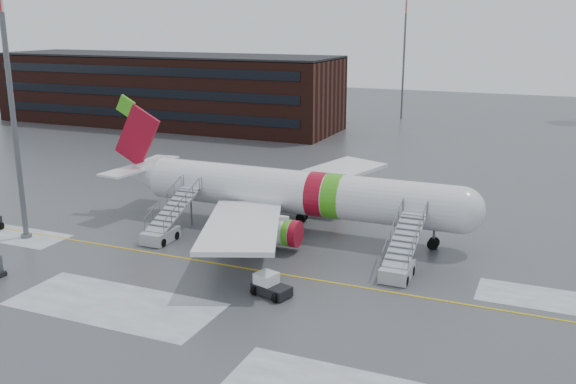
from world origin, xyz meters
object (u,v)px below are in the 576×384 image
at_px(airliner, 287,192).
at_px(airstair_aft, 165,227).
at_px(pushback_tug, 270,286).
at_px(airstair_fwd, 400,261).
at_px(light_mast_near, 11,94).

bearing_deg(airliner, airstair_aft, -142.22).
bearing_deg(pushback_tug, airliner, 108.51).
distance_m(airstair_fwd, airstair_aft, 20.16).
relative_size(airstair_aft, pushback_tug, 2.64).
height_order(airstair_aft, pushback_tug, airstair_aft).
relative_size(pushback_tug, light_mast_near, 0.12).
distance_m(airliner, pushback_tug, 14.48).
distance_m(pushback_tug, light_mast_near, 26.88).
distance_m(airliner, light_mast_near, 24.10).
xyz_separation_m(airliner, pushback_tug, (4.51, -13.48, -2.75)).
height_order(airstair_fwd, light_mast_near, light_mast_near).
xyz_separation_m(airliner, airstair_fwd, (11.73, -6.54, -2.35)).
relative_size(airstair_fwd, light_mast_near, 0.33).
bearing_deg(light_mast_near, airstair_fwd, 7.88).
distance_m(airstair_aft, pushback_tug, 14.70).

